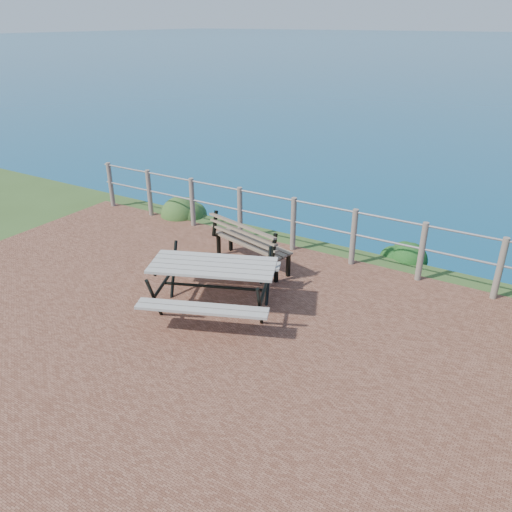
% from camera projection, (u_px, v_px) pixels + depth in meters
% --- Properties ---
extents(ground, '(10.00, 7.00, 0.12)m').
position_uv_depth(ground, '(177.00, 340.00, 6.66)').
color(ground, brown).
rests_on(ground, ground).
extents(safety_railing, '(9.40, 0.10, 1.00)m').
position_uv_depth(safety_railing, '(293.00, 221.00, 9.00)').
color(safety_railing, '#6B5B4C').
rests_on(safety_railing, ground).
extents(picnic_table, '(1.90, 1.43, 0.74)m').
position_uv_depth(picnic_table, '(214.00, 282.00, 7.13)').
color(picnic_table, gray).
rests_on(picnic_table, ground).
extents(park_bench, '(1.58, 0.75, 0.87)m').
position_uv_depth(park_bench, '(252.00, 236.00, 8.41)').
color(park_bench, brown).
rests_on(park_bench, ground).
extents(shrub_lip_west, '(0.84, 0.84, 0.61)m').
position_uv_depth(shrub_lip_west, '(188.00, 213.00, 11.04)').
color(shrub_lip_west, '#2B521E').
rests_on(shrub_lip_west, ground).
extents(shrub_lip_east, '(0.70, 0.70, 0.42)m').
position_uv_depth(shrub_lip_east, '(403.00, 253.00, 9.14)').
color(shrub_lip_east, '#133E14').
rests_on(shrub_lip_east, ground).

